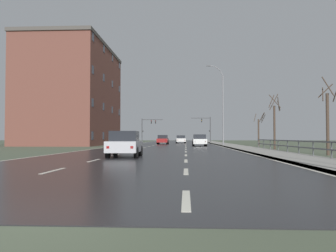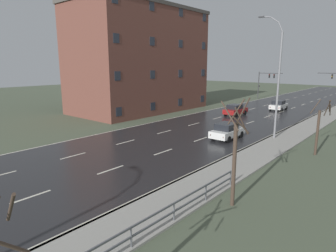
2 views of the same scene
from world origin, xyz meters
The scene contains 15 objects.
ground_plane centered at (0.00, 48.00, -0.06)m, with size 160.00×160.00×0.12m.
road_asphalt_strip centered at (0.00, 60.00, 0.01)m, with size 14.00×120.00×0.03m.
sidewalk_right centered at (8.43, 60.00, 0.06)m, with size 3.00×120.00×0.12m.
guardrail centered at (9.85, 17.60, 0.71)m, with size 0.07×28.62×1.00m.
street_lamp_midground centered at (7.46, 44.58, 5.63)m, with size 2.42×0.24×11.47m.
traffic_signal_right centered at (7.13, 74.45, 3.79)m, with size 4.40×0.36×5.81m.
traffic_signal_left centered at (-6.65, 75.95, 3.84)m, with size 4.95×0.36×5.56m.
car_near_right centered at (-1.35, 16.18, 0.80)m, with size 1.94×4.16×1.57m.
car_distant centered at (1.34, 62.71, 0.80)m, with size 2.00×4.19×1.57m.
car_far_right centered at (-1.57, 54.04, 0.80)m, with size 1.88×4.12×1.57m.
car_near_left centered at (4.15, 41.60, 0.80)m, with size 1.88×4.12×1.57m.
brick_building centered at (-15.36, 48.92, 7.73)m, with size 11.30×20.89×15.44m.
bare_tree_near centered at (11.76, 18.90, 2.37)m, with size 1.08×1.18×5.22m.
bare_tree_mid centered at (11.06, 29.91, 2.59)m, with size 1.27×1.23×5.53m.
bare_tree_far centered at (12.02, 41.83, 2.15)m, with size 1.48×1.40×4.48m.
Camera 1 is at (2.33, -4.62, 1.21)m, focal length 37.09 mm.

